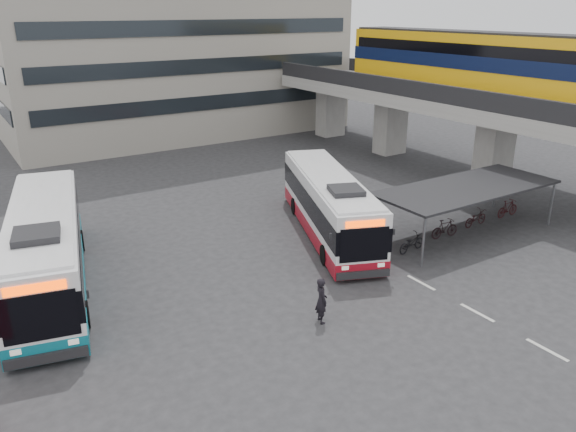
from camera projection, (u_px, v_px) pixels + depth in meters
ground at (377, 298)px, 22.89m from camera, size 120.00×120.00×0.00m
viaduct at (459, 83)px, 38.42m from camera, size 8.00×32.00×9.68m
bike_shelter at (465, 203)px, 28.96m from camera, size 10.00×4.00×2.54m
road_markings at (477, 313)px, 21.79m from camera, size 0.15×7.60×0.01m
bus_main at (329, 205)px, 28.90m from camera, size 6.54×11.55×3.39m
bus_teal at (47, 249)px, 23.30m from camera, size 5.29×12.74×3.68m
pedestrian at (321, 300)px, 20.87m from camera, size 0.57×0.74×1.81m
sign_totem_mid at (15, 323)px, 18.54m from camera, size 0.57×0.28×2.64m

